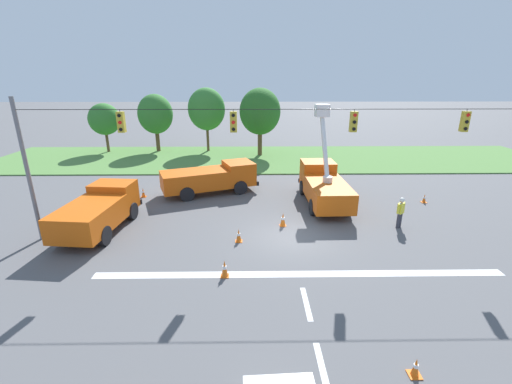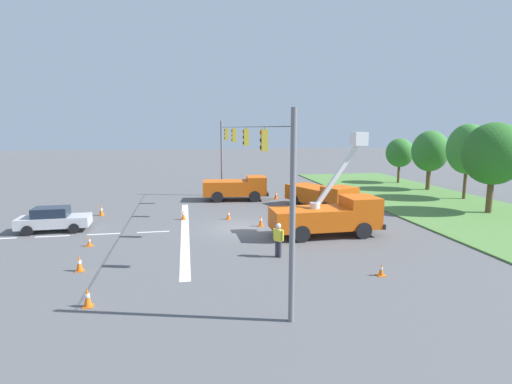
% 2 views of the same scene
% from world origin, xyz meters
% --- Properties ---
extents(ground_plane, '(200.00, 200.00, 0.00)m').
position_xyz_m(ground_plane, '(0.00, 0.00, 0.00)').
color(ground_plane, '#565659').
extents(grass_verge, '(56.00, 12.00, 0.10)m').
position_xyz_m(grass_verge, '(0.00, 18.00, 0.05)').
color(grass_verge, '#517F3D').
rests_on(grass_verge, ground).
extents(lane_markings, '(17.60, 15.25, 0.01)m').
position_xyz_m(lane_markings, '(0.00, -5.06, 0.00)').
color(lane_markings, silver).
rests_on(lane_markings, ground).
extents(signal_gantry, '(26.20, 0.33, 7.20)m').
position_xyz_m(signal_gantry, '(-0.00, -0.00, 4.58)').
color(signal_gantry, slate).
rests_on(signal_gantry, ground).
extents(tree_far_west, '(3.34, 3.14, 5.33)m').
position_xyz_m(tree_far_west, '(-17.89, 21.37, 3.63)').
color(tree_far_west, brown).
rests_on(tree_far_west, ground).
extents(tree_west, '(3.73, 3.71, 6.27)m').
position_xyz_m(tree_west, '(-12.43, 21.66, 4.13)').
color(tree_west, brown).
rests_on(tree_west, ground).
extents(tree_centre, '(4.01, 3.43, 6.92)m').
position_xyz_m(tree_centre, '(-6.86, 21.69, 4.64)').
color(tree_centre, brown).
rests_on(tree_centre, ground).
extents(tree_east, '(4.20, 4.60, 6.97)m').
position_xyz_m(tree_east, '(-1.12, 19.44, 4.60)').
color(tree_east, brown).
rests_on(tree_east, ground).
extents(utility_truck_bucket_lift, '(2.54, 6.78, 6.30)m').
position_xyz_m(utility_truck_bucket_lift, '(2.74, 5.18, 1.35)').
color(utility_truck_bucket_lift, '#D6560F').
rests_on(utility_truck_bucket_lift, ground).
extents(utility_truck_support_near, '(2.98, 6.03, 2.16)m').
position_xyz_m(utility_truck_support_near, '(-10.34, 1.08, 1.17)').
color(utility_truck_support_near, '#D6560F').
rests_on(utility_truck_support_near, ground).
extents(utility_truck_support_far, '(7.11, 4.57, 2.12)m').
position_xyz_m(utility_truck_support_far, '(-4.93, 7.29, 1.15)').
color(utility_truck_support_far, '#D6560F').
rests_on(utility_truck_support_far, ground).
extents(sedan_silver, '(2.07, 4.37, 1.56)m').
position_xyz_m(sedan_silver, '(-1.30, -11.84, 0.79)').
color(sedan_silver, '#B7B7BC').
rests_on(sedan_silver, ground).
extents(road_worker, '(0.53, 0.45, 1.77)m').
position_xyz_m(road_worker, '(6.22, 1.14, 1.00)').
color(road_worker, '#383842').
rests_on(road_worker, ground).
extents(traffic_cone_foreground_left, '(0.36, 0.36, 0.75)m').
position_xyz_m(traffic_cone_foreground_left, '(-3.19, -3.70, 0.37)').
color(traffic_cone_foreground_left, orange).
rests_on(traffic_cone_foreground_left, ground).
extents(traffic_cone_foreground_right, '(0.36, 0.36, 0.67)m').
position_xyz_m(traffic_cone_foreground_right, '(-9.63, 6.46, 0.32)').
color(traffic_cone_foreground_right, orange).
rests_on(traffic_cone_foreground_right, ground).
extents(traffic_cone_mid_left, '(0.36, 0.36, 0.76)m').
position_xyz_m(traffic_cone_mid_left, '(10.63, -7.12, 0.37)').
color(traffic_cone_mid_left, orange).
rests_on(traffic_cone_mid_left, ground).
extents(traffic_cone_mid_right, '(0.36, 0.36, 0.59)m').
position_xyz_m(traffic_cone_mid_right, '(9.57, 5.08, 0.28)').
color(traffic_cone_mid_right, orange).
rests_on(traffic_cone_mid_right, ground).
extents(traffic_cone_near_bucket, '(0.36, 0.36, 0.59)m').
position_xyz_m(traffic_cone_near_bucket, '(2.57, -8.86, 0.28)').
color(traffic_cone_near_bucket, orange).
rests_on(traffic_cone_near_bucket, ground).
extents(traffic_cone_lane_edge_a, '(0.36, 0.36, 0.79)m').
position_xyz_m(traffic_cone_lane_edge_a, '(-0.26, 1.44, 0.39)').
color(traffic_cone_lane_edge_a, orange).
rests_on(traffic_cone_lane_edge_a, ground).
extents(traffic_cone_lane_edge_b, '(0.36, 0.36, 0.70)m').
position_xyz_m(traffic_cone_lane_edge_b, '(-2.70, -0.48, 0.34)').
color(traffic_cone_lane_edge_b, orange).
rests_on(traffic_cone_lane_edge_b, ground).
extents(traffic_cone_far_left, '(0.36, 0.36, 0.83)m').
position_xyz_m(traffic_cone_far_left, '(-10.16, 4.74, 0.41)').
color(traffic_cone_far_left, orange).
rests_on(traffic_cone_far_left, ground).
extents(traffic_cone_far_right, '(0.36, 0.36, 0.83)m').
position_xyz_m(traffic_cone_far_right, '(-5.59, -9.80, 0.41)').
color(traffic_cone_far_right, orange).
rests_on(traffic_cone_far_right, ground).
extents(traffic_cone_centre_line, '(0.36, 0.36, 0.78)m').
position_xyz_m(traffic_cone_centre_line, '(6.64, -8.38, 0.39)').
color(traffic_cone_centre_line, orange).
rests_on(traffic_cone_centre_line, ground).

